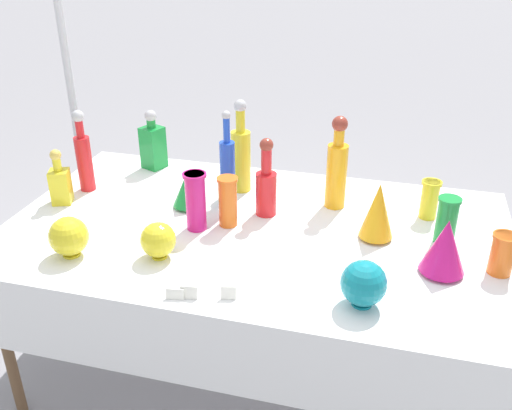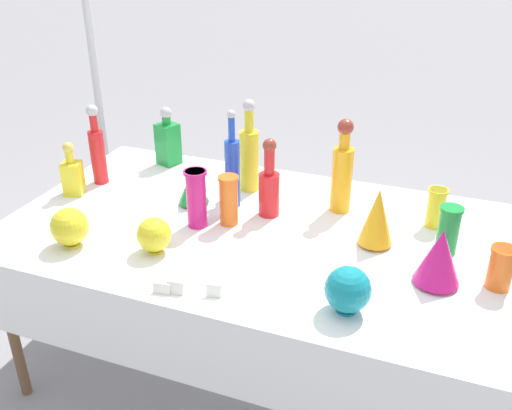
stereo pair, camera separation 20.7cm
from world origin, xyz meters
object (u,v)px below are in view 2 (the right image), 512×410
Objects in this scene: tall_bottle_1 at (342,172)px; canopy_pole at (100,109)px; tall_bottle_4 at (97,150)px; round_bowl_2 at (154,235)px; tall_bottle_0 at (232,169)px; fluted_vase_2 at (377,217)px; slender_vase_3 at (436,206)px; round_bowl_1 at (70,227)px; slender_vase_4 at (501,266)px; slender_vase_2 at (229,199)px; fluted_vase_0 at (440,257)px; square_decanter_1 at (168,140)px; slender_vase_0 at (196,197)px; slender_vase_1 at (449,229)px; square_decanter_0 at (73,174)px; tall_bottle_2 at (269,186)px; tall_bottle_3 at (249,155)px; fluted_vase_1 at (193,186)px; round_bowl_0 at (348,289)px; cardboard_box_behind_left at (344,218)px.

tall_bottle_1 is 1.60m from canopy_pole.
tall_bottle_1 is 1.11m from tall_bottle_4.
tall_bottle_1 is at bearing 45.67° from round_bowl_2.
tall_bottle_0 reaches higher than fluted_vase_2.
slender_vase_3 is 1.41m from round_bowl_1.
slender_vase_4 is (1.06, -0.24, -0.09)m from tall_bottle_0.
slender_vase_2 is 1.37× the size of slender_vase_4.
fluted_vase_0 is at bearing -44.21° from tall_bottle_1.
fluted_vase_2 is (1.11, -0.43, -0.00)m from square_decanter_1.
slender_vase_0 is 0.94m from fluted_vase_0.
tall_bottle_4 reaches higher than slender_vase_1.
round_bowl_1 is at bearing -54.75° from square_decanter_0.
tall_bottle_2 is 0.89m from square_decanter_0.
tall_bottle_3 is 0.83m from round_bowl_1.
fluted_vase_1 is at bearing -48.73° from square_decanter_1.
square_decanter_0 is at bearing 176.86° from slender_vase_4.
fluted_vase_1 is (-0.17, -0.22, -0.08)m from tall_bottle_3.
canopy_pole is at bearing 160.66° from slender_vase_1.
slender_vase_1 is 1.22× the size of round_bowl_1.
tall_bottle_3 is at bearing 79.78° from slender_vase_0.
round_bowl_2 is (0.36, -0.76, -0.05)m from square_decanter_1.
tall_bottle_4 is 1.52× the size of square_decanter_0.
slender_vase_3 is at bearing -14.73° from canopy_pole.
round_bowl_0 reaches higher than cardboard_box_behind_left.
fluted_vase_0 is (0.43, -0.42, -0.07)m from tall_bottle_1.
tall_bottle_1 is at bearing 156.39° from slender_vase_1.
tall_bottle_0 is 0.18m from tall_bottle_3.
tall_bottle_3 reaches higher than slender_vase_0.
square_decanter_0 is 1.82m from cardboard_box_behind_left.
slender_vase_4 is (1.02, -0.09, -0.03)m from slender_vase_2.
tall_bottle_3 reaches higher than slender_vase_1.
tall_bottle_3 is 2.03× the size of slender_vase_2.
round_bowl_0 is 1.94m from cardboard_box_behind_left.
canopy_pole is (-1.34, -0.60, 0.76)m from cardboard_box_behind_left.
cardboard_box_behind_left is (-0.63, 1.29, -0.73)m from slender_vase_1.
tall_bottle_4 reaches higher than fluted_vase_1.
cardboard_box_behind_left is at bearing 54.98° from square_decanter_0.
tall_bottle_1 is 0.61m from slender_vase_0.
round_bowl_1 is (-1.07, -0.41, -0.04)m from fluted_vase_2.
tall_bottle_3 reaches higher than slender_vase_4.
tall_bottle_4 is 1.79× the size of fluted_vase_0.
square_decanter_1 is 0.84m from round_bowl_2.
tall_bottle_2 is 0.18m from slender_vase_2.
slender_vase_0 is 0.95m from slender_vase_3.
slender_vase_2 reaches higher than round_bowl_2.
tall_bottle_1 is 2.47× the size of slender_vase_3.
round_bowl_0 is (0.18, -0.67, -0.09)m from tall_bottle_1.
round_bowl_0 is 2.06m from canopy_pole.
slender_vase_3 is (1.30, -0.20, -0.03)m from square_decanter_1.
round_bowl_2 is at bearing -39.68° from tall_bottle_4.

